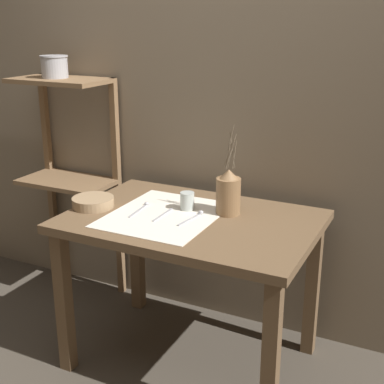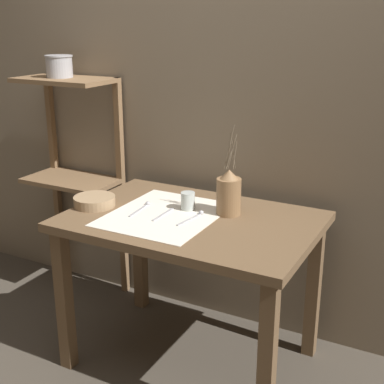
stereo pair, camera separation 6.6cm
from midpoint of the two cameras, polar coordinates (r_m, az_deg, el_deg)
The scene contains 12 objects.
ground_plane at distance 2.74m, azimuth 0.64°, elevation -17.32°, with size 12.00×12.00×0.00m, color #473F35.
stone_wall_back at distance 2.70m, azimuth 5.55°, elevation 9.81°, with size 7.00×0.06×2.40m.
wooden_table at distance 2.42m, azimuth 0.69°, elevation -5.06°, with size 1.11×0.75×0.74m.
wooden_shelf_unit at distance 3.09m, azimuth -11.85°, elevation 4.57°, with size 0.53×0.31×1.28m.
linen_cloth at distance 2.42m, azimuth -2.12°, elevation -2.40°, with size 0.47×0.56×0.00m.
pitcher_with_flowers at distance 2.40m, azimuth 4.72°, elevation -0.17°, with size 0.11×0.11×0.41m.
wooden_bowl at distance 2.55m, azimuth -9.63°, elevation -0.98°, with size 0.20×0.20×0.05m.
glass_tumbler_near at distance 2.46m, azimuth 0.32°, elevation -0.96°, with size 0.07×0.07×0.08m.
spoon_outer at distance 2.51m, azimuth -4.36°, elevation -1.51°, with size 0.03×0.19×0.02m.
fork_outer at distance 2.41m, azimuth -2.34°, elevation -2.41°, with size 0.01×0.18×0.00m.
spoon_inner at distance 2.39m, azimuth 1.30°, elevation -2.51°, with size 0.04×0.19×0.02m.
metal_pot_large at distance 3.01m, azimuth -13.37°, elevation 12.98°, with size 0.15×0.15×0.12m.
Camera 2 is at (1.04, -1.97, 1.60)m, focal length 50.00 mm.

